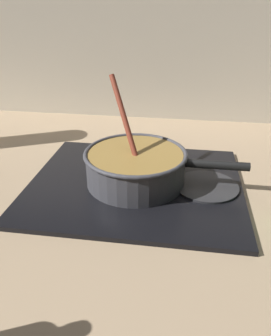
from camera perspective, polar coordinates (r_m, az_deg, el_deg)
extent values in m
cube|color=#9E8466|center=(0.75, -0.83, -12.46)|extent=(2.40, 1.60, 0.04)
cube|color=#B2A893|center=(1.38, 4.72, 19.41)|extent=(2.40, 0.02, 0.55)
cube|color=black|center=(0.91, 0.00, -2.67)|extent=(0.56, 0.48, 0.01)
torus|color=#592D0C|center=(0.91, 0.00, -2.13)|extent=(0.21, 0.21, 0.01)
cylinder|color=#262628|center=(0.90, 11.87, -3.00)|extent=(0.17, 0.17, 0.01)
cylinder|color=#38383D|center=(0.89, 0.00, 0.00)|extent=(0.26, 0.26, 0.08)
cylinder|color=olive|center=(0.89, 0.00, 0.23)|extent=(0.25, 0.25, 0.08)
torus|color=#38383D|center=(0.87, 0.00, 2.45)|extent=(0.27, 0.27, 0.01)
cylinder|color=black|center=(0.87, 13.63, 0.50)|extent=(0.16, 0.02, 0.02)
cylinder|color=beige|center=(0.84, -6.10, 0.52)|extent=(0.03, 0.03, 0.01)
cylinder|color=#EDD88C|center=(0.92, -5.70, 3.19)|extent=(0.03, 0.03, 0.01)
cylinder|color=#E5CC7A|center=(0.82, 4.24, 0.17)|extent=(0.03, 0.03, 0.01)
cylinder|color=beige|center=(0.88, -2.14, 2.05)|extent=(0.04, 0.04, 0.01)
cylinder|color=beige|center=(0.84, -0.70, 0.76)|extent=(0.03, 0.03, 0.01)
cylinder|color=#EDD88C|center=(0.94, -0.62, 3.84)|extent=(0.03, 0.03, 0.01)
cylinder|color=beige|center=(0.80, -0.06, -0.73)|extent=(0.04, 0.04, 0.01)
cylinder|color=#E5CC7A|center=(0.88, 4.92, 2.07)|extent=(0.03, 0.03, 0.01)
cylinder|color=maroon|center=(0.88, -1.90, 8.42)|extent=(0.10, 0.12, 0.20)
cube|color=brown|center=(0.86, 0.29, 1.04)|extent=(0.05, 0.05, 0.01)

